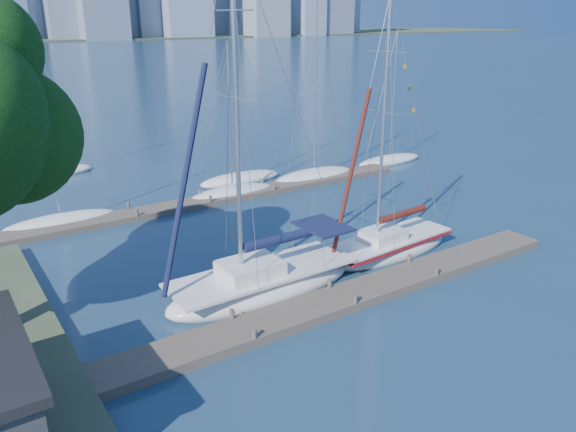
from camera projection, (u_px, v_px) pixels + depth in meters
ground at (342, 303)px, 24.91m from camera, size 700.00×700.00×0.00m
near_dock at (342, 299)px, 24.84m from camera, size 26.00×2.00×0.40m
far_dock at (219, 199)px, 38.45m from camera, size 30.00×1.80×0.36m
sailboat_navy at (263, 269)px, 25.42m from camera, size 9.55×3.27×16.03m
sailboat_maroon at (389, 234)px, 29.68m from camera, size 8.12×3.15×13.68m
bg_boat_0 at (61, 221)px, 34.08m from camera, size 7.01×3.68×10.42m
bg_boat_2 at (233, 193)px, 39.52m from camera, size 6.64×2.69×10.83m
bg_boat_3 at (241, 178)px, 42.92m from camera, size 6.78×2.27×12.26m
bg_boat_4 at (314, 175)px, 43.61m from camera, size 7.46×4.60×15.50m
bg_boat_5 at (390, 160)px, 48.43m from camera, size 6.96×3.06×11.28m
bg_boat_6 at (55, 172)px, 44.86m from camera, size 5.87×2.18×11.26m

